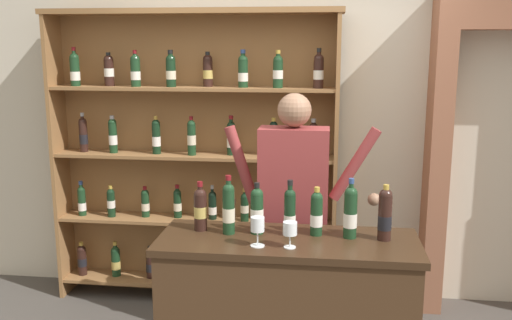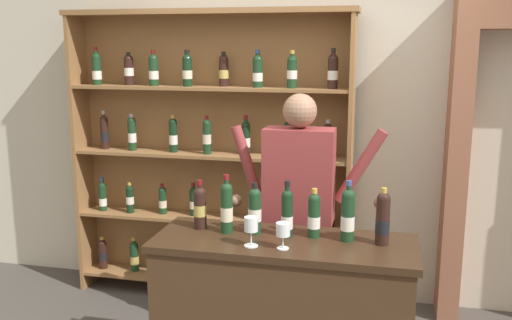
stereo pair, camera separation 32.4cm
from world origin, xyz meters
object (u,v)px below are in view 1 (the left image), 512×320
at_px(tasting_bottle_rosso, 316,213).
at_px(wine_glass_spare, 290,230).
at_px(tasting_bottle_riserva, 290,212).
at_px(tasting_bottle_bianco, 385,214).
at_px(tasting_bottle_prosecco, 229,208).
at_px(tasting_bottle_vin_santo, 257,210).
at_px(tasting_bottle_grappa, 200,208).
at_px(tasting_bottle_chianti, 350,212).
at_px(shopkeeper, 294,195).
at_px(wine_glass_center, 258,226).
at_px(wine_shelf, 195,153).

bearing_deg(tasting_bottle_rosso, wine_glass_spare, -120.73).
bearing_deg(wine_glass_spare, tasting_bottle_rosso, 59.27).
height_order(tasting_bottle_riserva, tasting_bottle_bianco, tasting_bottle_riserva).
bearing_deg(tasting_bottle_prosecco, tasting_bottle_bianco, 0.05).
distance_m(tasting_bottle_prosecco, tasting_bottle_vin_santo, 0.16).
relative_size(tasting_bottle_grappa, tasting_bottle_prosecco, 0.85).
height_order(tasting_bottle_vin_santo, tasting_bottle_chianti, tasting_bottle_chianti).
distance_m(shopkeeper, tasting_bottle_bianco, 0.73).
relative_size(shopkeeper, wine_glass_spare, 12.32).
bearing_deg(wine_glass_center, tasting_bottle_rosso, 36.22).
distance_m(wine_shelf, tasting_bottle_riserva, 1.49).
relative_size(wine_shelf, tasting_bottle_bianco, 7.38).
height_order(wine_shelf, tasting_bottle_prosecco, wine_shelf).
xyz_separation_m(tasting_bottle_rosso, tasting_bottle_bianco, (0.37, -0.04, 0.02)).
relative_size(tasting_bottle_rosso, wine_glass_center, 1.72).
relative_size(tasting_bottle_rosso, wine_glass_spare, 1.96).
xyz_separation_m(shopkeeper, tasting_bottle_riserva, (0.01, -0.49, 0.03)).
height_order(tasting_bottle_grappa, wine_glass_center, tasting_bottle_grappa).
height_order(tasting_bottle_rosso, wine_glass_spare, tasting_bottle_rosso).
distance_m(shopkeeper, tasting_bottle_prosecco, 0.60).
relative_size(wine_shelf, tasting_bottle_vin_santo, 7.80).
distance_m(tasting_bottle_chianti, wine_glass_spare, 0.38).
xyz_separation_m(shopkeeper, tasting_bottle_prosecco, (-0.34, -0.50, 0.05)).
relative_size(tasting_bottle_riserva, wine_glass_spare, 2.25).
xyz_separation_m(tasting_bottle_prosecco, tasting_bottle_chianti, (0.68, 0.02, -0.00)).
bearing_deg(tasting_bottle_riserva, tasting_bottle_grappa, 177.16).
bearing_deg(tasting_bottle_prosecco, tasting_bottle_chianti, 1.28).
bearing_deg(wine_shelf, tasting_bottle_vin_santo, -62.17).
bearing_deg(wine_glass_center, tasting_bottle_prosecco, 135.12).
bearing_deg(tasting_bottle_rosso, tasting_bottle_prosecco, -175.68).
relative_size(wine_shelf, tasting_bottle_grappa, 8.00).
bearing_deg(tasting_bottle_grappa, wine_glass_center, -32.29).
height_order(tasting_bottle_grappa, tasting_bottle_bianco, tasting_bottle_bianco).
xyz_separation_m(tasting_bottle_vin_santo, tasting_bottle_bianco, (0.71, -0.02, 0.01)).
bearing_deg(wine_shelf, tasting_bottle_riserva, -55.99).
bearing_deg(tasting_bottle_riserva, wine_shelf, 124.01).
bearing_deg(tasting_bottle_rosso, tasting_bottle_chianti, -6.74).
distance_m(tasting_bottle_vin_santo, tasting_bottle_riserva, 0.19).
relative_size(tasting_bottle_vin_santo, tasting_bottle_bianco, 0.95).
xyz_separation_m(shopkeeper, tasting_bottle_bianco, (0.53, -0.50, 0.04)).
bearing_deg(wine_glass_spare, tasting_bottle_vin_santo, 133.46).
distance_m(tasting_bottle_rosso, wine_glass_center, 0.38).
bearing_deg(tasting_bottle_chianti, wine_glass_spare, -147.65).
xyz_separation_m(shopkeeper, tasting_bottle_chianti, (0.34, -0.49, 0.04)).
xyz_separation_m(tasting_bottle_chianti, wine_glass_center, (-0.49, -0.20, -0.04)).
bearing_deg(wine_shelf, tasting_bottle_prosecco, -68.63).
bearing_deg(tasting_bottle_prosecco, shopkeeper, 56.14).
bearing_deg(tasting_bottle_grappa, tasting_bottle_chianti, -1.71).
relative_size(tasting_bottle_riserva, tasting_bottle_bianco, 1.02).
height_order(tasting_bottle_chianti, wine_glass_spare, tasting_bottle_chianti).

